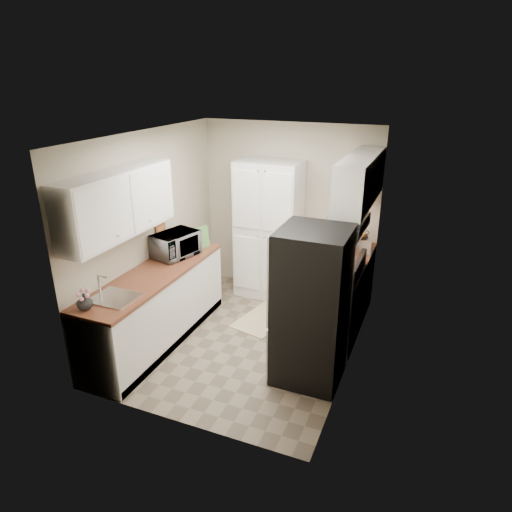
% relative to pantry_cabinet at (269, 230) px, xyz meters
% --- Properties ---
extents(ground, '(3.20, 3.20, 0.00)m').
position_rel_pantry_cabinet_xyz_m(ground, '(0.20, -1.32, -1.00)').
color(ground, '#7A6B56').
rests_on(ground, ground).
extents(room_shell, '(2.64, 3.24, 2.52)m').
position_rel_pantry_cabinet_xyz_m(room_shell, '(0.18, -1.32, 0.63)').
color(room_shell, beige).
rests_on(room_shell, ground).
extents(pantry_cabinet, '(0.90, 0.55, 2.00)m').
position_rel_pantry_cabinet_xyz_m(pantry_cabinet, '(0.00, 0.00, 0.00)').
color(pantry_cabinet, white).
rests_on(pantry_cabinet, ground).
extents(base_cabinet_left, '(0.60, 2.30, 0.88)m').
position_rel_pantry_cabinet_xyz_m(base_cabinet_left, '(-0.79, -1.75, -0.56)').
color(base_cabinet_left, white).
rests_on(base_cabinet_left, ground).
extents(countertop_left, '(0.63, 2.33, 0.04)m').
position_rel_pantry_cabinet_xyz_m(countertop_left, '(-0.79, -1.75, -0.10)').
color(countertop_left, brown).
rests_on(countertop_left, base_cabinet_left).
extents(base_cabinet_right, '(0.60, 0.80, 0.88)m').
position_rel_pantry_cabinet_xyz_m(base_cabinet_right, '(1.19, -0.12, -0.56)').
color(base_cabinet_right, white).
rests_on(base_cabinet_right, ground).
extents(countertop_right, '(0.63, 0.83, 0.04)m').
position_rel_pantry_cabinet_xyz_m(countertop_right, '(1.19, -0.12, -0.10)').
color(countertop_right, brown).
rests_on(countertop_right, base_cabinet_right).
extents(electric_range, '(0.71, 0.78, 1.13)m').
position_rel_pantry_cabinet_xyz_m(electric_range, '(1.17, -0.93, -0.52)').
color(electric_range, '#B7B7BC').
rests_on(electric_range, ground).
extents(refrigerator, '(0.70, 0.72, 1.70)m').
position_rel_pantry_cabinet_xyz_m(refrigerator, '(1.14, -1.73, -0.15)').
color(refrigerator, '#B7B7BC').
rests_on(refrigerator, ground).
extents(microwave, '(0.51, 0.65, 0.31)m').
position_rel_pantry_cabinet_xyz_m(microwave, '(-0.82, -1.19, 0.08)').
color(microwave, '#ADACB1').
rests_on(microwave, countertop_left).
extents(wine_bottle, '(0.07, 0.07, 0.28)m').
position_rel_pantry_cabinet_xyz_m(wine_bottle, '(-0.88, -0.86, 0.06)').
color(wine_bottle, black).
rests_on(wine_bottle, countertop_left).
extents(flower_vase, '(0.16, 0.16, 0.17)m').
position_rel_pantry_cabinet_xyz_m(flower_vase, '(-0.91, -2.76, 0.00)').
color(flower_vase, silver).
rests_on(flower_vase, countertop_left).
extents(cutting_board, '(0.08, 0.23, 0.29)m').
position_rel_pantry_cabinet_xyz_m(cutting_board, '(-0.65, -0.79, 0.07)').
color(cutting_board, '#559041').
rests_on(cutting_board, countertop_left).
extents(toaster_oven, '(0.41, 0.45, 0.21)m').
position_rel_pantry_cabinet_xyz_m(toaster_oven, '(1.29, -0.14, 0.03)').
color(toaster_oven, '#A7A7AB').
rests_on(toaster_oven, countertop_right).
extents(fruit_basket, '(0.29, 0.29, 0.11)m').
position_rel_pantry_cabinet_xyz_m(fruit_basket, '(1.32, -0.15, 0.19)').
color(fruit_basket, orange).
rests_on(fruit_basket, toaster_oven).
extents(kitchen_mat, '(0.72, 0.96, 0.01)m').
position_rel_pantry_cabinet_xyz_m(kitchen_mat, '(0.24, -0.78, -0.99)').
color(kitchen_mat, beige).
rests_on(kitchen_mat, ground).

